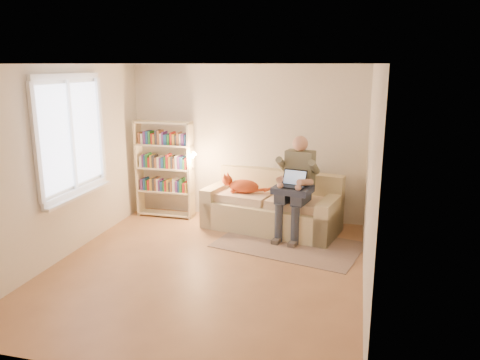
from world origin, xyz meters
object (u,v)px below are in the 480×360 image
(person, at_px, (296,181))
(cat, at_px, (240,185))
(sofa, at_px, (272,209))
(laptop, at_px, (295,183))
(bookshelf, at_px, (165,164))

(person, bearing_deg, cat, 178.62)
(cat, bearing_deg, sofa, 14.76)
(cat, bearing_deg, laptop, -9.41)
(bookshelf, bearing_deg, cat, -6.98)
(cat, xyz_separation_m, bookshelf, (-1.38, 0.18, 0.24))
(bookshelf, bearing_deg, person, -9.41)
(sofa, xyz_separation_m, bookshelf, (-1.91, 0.15, 0.60))
(sofa, xyz_separation_m, cat, (-0.53, -0.03, 0.36))
(laptop, relative_size, bookshelf, 0.25)
(person, bearing_deg, sofa, 160.52)
(cat, bearing_deg, bookshelf, -175.45)
(cat, bearing_deg, person, -1.38)
(person, height_order, cat, person)
(person, relative_size, bookshelf, 0.92)
(person, height_order, laptop, person)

